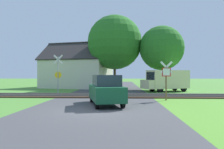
{
  "coord_description": "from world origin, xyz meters",
  "views": [
    {
      "loc": [
        1.37,
        -10.89,
        1.82
      ],
      "look_at": [
        0.5,
        7.77,
        1.8
      ],
      "focal_mm": 35.0,
      "sensor_mm": 36.0,
      "label": 1
    }
  ],
  "objects": [
    {
      "name": "tree_right",
      "position": [
        6.01,
        15.06,
        4.91
      ],
      "size": [
        5.23,
        5.23,
        7.53
      ],
      "color": "#513823",
      "rests_on": "ground"
    },
    {
      "name": "rail_track",
      "position": [
        0.0,
        6.77,
        0.06
      ],
      "size": [
        60.0,
        2.6,
        0.22
      ],
      "color": "#422D1E",
      "rests_on": "ground"
    },
    {
      "name": "crossing_sign_far",
      "position": [
        -4.66,
        9.34,
        2.02
      ],
      "size": [
        0.87,
        0.17,
        3.67
      ],
      "rotation": [
        0.0,
        0.0,
        0.12
      ],
      "color": "#9E9EA5",
      "rests_on": "ground"
    },
    {
      "name": "ground_plane",
      "position": [
        0.0,
        0.0,
        0.0
      ],
      "size": [
        160.0,
        160.0,
        0.0
      ],
      "primitive_type": "plane",
      "color": "#4C8433"
    },
    {
      "name": "tree_center",
      "position": [
        0.45,
        16.26,
        5.79
      ],
      "size": [
        6.75,
        6.75,
        9.17
      ],
      "color": "#513823",
      "rests_on": "ground"
    },
    {
      "name": "parked_car",
      "position": [
        0.41,
        1.98,
        0.89
      ],
      "size": [
        2.55,
        4.28,
        1.78
      ],
      "rotation": [
        0.0,
        0.0,
        0.24
      ],
      "color": "#144C2D",
      "rests_on": "ground"
    },
    {
      "name": "house",
      "position": [
        -4.75,
        18.6,
        2.06
      ],
      "size": [
        10.06,
        8.39,
        6.23
      ],
      "rotation": [
        0.0,
        0.0,
        -0.23
      ],
      "color": "beige",
      "rests_on": "ground"
    },
    {
      "name": "mail_truck",
      "position": [
        6.04,
        12.35,
        1.24
      ],
      "size": [
        5.24,
        3.6,
        2.24
      ],
      "rotation": [
        0.0,
        0.0,
        1.97
      ],
      "color": "beige",
      "rests_on": "ground"
    },
    {
      "name": "stop_sign_near",
      "position": [
        4.43,
        4.42,
        1.65
      ],
      "size": [
        0.88,
        0.16,
        2.74
      ],
      "rotation": [
        0.0,
        0.0,
        3.22
      ],
      "color": "brown",
      "rests_on": "ground"
    },
    {
      "name": "road_asphalt",
      "position": [
        0.0,
        2.0,
        0.0
      ],
      "size": [
        7.42,
        80.0,
        0.01
      ],
      "primitive_type": "cube",
      "color": "#424244",
      "rests_on": "ground"
    }
  ]
}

